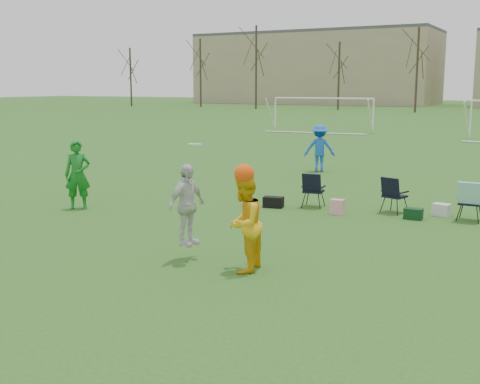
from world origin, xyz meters
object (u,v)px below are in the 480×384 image
Objects in this scene: fielder_green_near at (78,175)px; fielder_blue at (320,148)px; center_contest at (223,216)px; goal_left at (323,105)px.

fielder_blue is at bearing 37.45° from fielder_green_near.
center_contest is (6.17, -2.73, 0.04)m from fielder_green_near.
center_contest is (3.00, -12.73, 0.07)m from fielder_blue.
goal_left is (-4.00, 29.24, 0.98)m from fielder_green_near.
center_contest is at bearing 81.15° from fielder_blue.
fielder_blue is (3.17, 10.00, -0.03)m from fielder_green_near.
fielder_green_near is at bearing 156.15° from center_contest.
goal_left reaches higher than center_contest.
center_contest is 0.31× the size of goal_left.
fielder_blue is 20.56m from goal_left.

